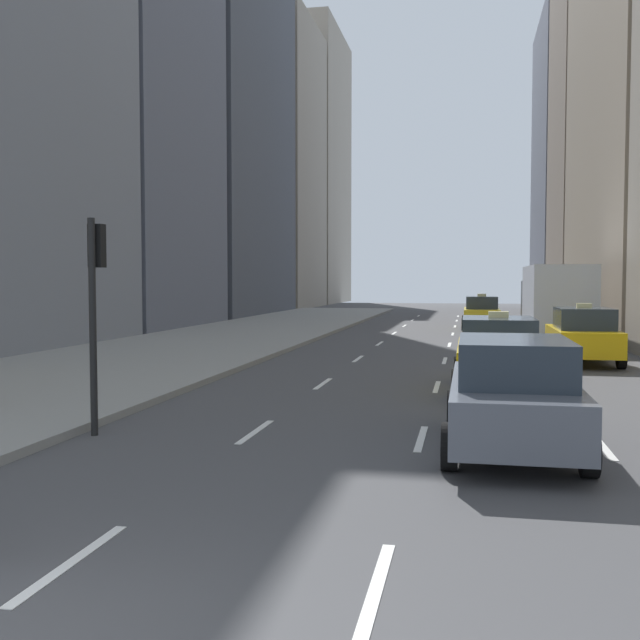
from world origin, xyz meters
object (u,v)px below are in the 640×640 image
(taxi_third, at_px, (482,313))
(box_truck, at_px, (555,301))
(taxi_lead, at_px, (583,335))
(sedan_black_near, at_px, (513,393))
(traffic_light_pole, at_px, (95,290))
(taxi_second, at_px, (498,354))

(taxi_third, relative_size, box_truck, 0.52)
(taxi_lead, relative_size, sedan_black_near, 0.93)
(traffic_light_pole, bearing_deg, sedan_black_near, 1.01)
(taxi_lead, height_order, box_truck, box_truck)
(taxi_second, bearing_deg, box_truck, 79.03)
(taxi_lead, relative_size, traffic_light_pole, 1.22)
(taxi_second, height_order, sedan_black_near, taxi_second)
(taxi_lead, distance_m, taxi_third, 16.07)
(taxi_third, xyz_separation_m, sedan_black_near, (0.00, -28.46, -0.01))
(sedan_black_near, bearing_deg, box_truck, 82.21)
(taxi_second, distance_m, box_truck, 14.73)
(sedan_black_near, distance_m, traffic_light_pole, 6.92)
(taxi_third, bearing_deg, taxi_second, -90.00)
(taxi_lead, height_order, sedan_black_near, taxi_lead)
(taxi_third, bearing_deg, box_truck, -70.70)
(taxi_lead, relative_size, taxi_second, 1.00)
(sedan_black_near, xyz_separation_m, box_truck, (2.80, 20.46, 0.84))
(taxi_third, distance_m, sedan_black_near, 28.46)
(box_truck, relative_size, traffic_light_pole, 2.33)
(traffic_light_pole, bearing_deg, box_truck, 65.11)
(taxi_lead, bearing_deg, traffic_light_pole, -126.84)
(taxi_second, relative_size, box_truck, 0.52)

